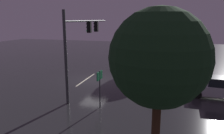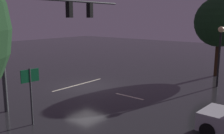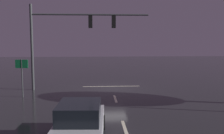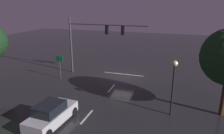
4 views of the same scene
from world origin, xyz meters
name	(u,v)px [view 3 (image 3 of 4)]	position (x,y,z in m)	size (l,w,h in m)	color
ground_plane	(112,88)	(0.00, 0.00, 0.00)	(80.00, 80.00, 0.00)	#232326
traffic_signal_assembly	(70,31)	(3.42, 0.39, 4.81)	(9.57, 0.47, 6.94)	#383A3D
lane_dash_far	(115,99)	(0.00, 4.00, 0.00)	(2.20, 0.16, 0.01)	beige
lane_dash_mid	(125,128)	(0.00, 10.00, 0.00)	(2.20, 0.16, 0.01)	beige
stop_bar	(111,86)	(0.00, -0.80, 0.00)	(5.00, 0.16, 0.01)	beige
car_approaching	(80,125)	(1.97, 11.71, 0.80)	(2.09, 4.44, 1.70)	#B7B7BC
route_sign	(22,70)	(6.61, 3.04, 1.98)	(0.90, 0.13, 2.75)	#383A3D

